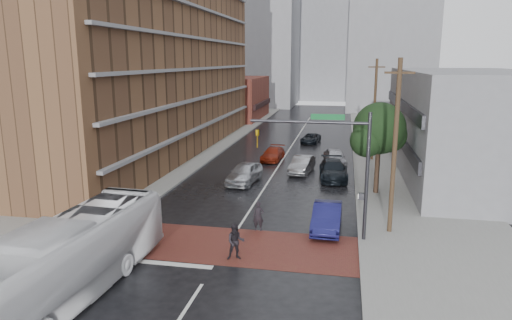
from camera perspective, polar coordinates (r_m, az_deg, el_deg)
The scene contains 24 objects.
ground at distance 24.84m, azimuth -3.90°, elevation -11.04°, with size 160.00×160.00×0.00m, color black.
crosswalk at distance 25.28m, azimuth -3.61°, elevation -10.58°, with size 14.00×5.00×0.02m, color brown.
sidewalk_west at distance 51.09m, azimuth -9.17°, elevation 1.20°, with size 9.00×90.00×0.15m, color gray.
sidewalk_east at distance 48.31m, azimuth 17.38°, elevation 0.14°, with size 9.00×90.00×0.15m, color gray.
apartment_block at distance 50.32m, azimuth -12.94°, elevation 16.82°, with size 10.00×44.00×28.00m, color brown.
storefront_west at distance 78.35m, azimuth -2.25°, elevation 7.74°, with size 8.00×16.00×7.00m, color brown.
building_east at distance 43.61m, azimuth 25.00°, elevation 4.18°, with size 11.00×26.00×9.00m, color gray.
distant_tower_west at distance 102.15m, azimuth -0.23°, elevation 15.86°, with size 18.00×16.00×32.00m, color gray.
distant_tower_east at distance 94.68m, azimuth 16.63°, elevation 16.85°, with size 16.00×14.00×36.00m, color gray.
distant_tower_center at distance 117.16m, azimuth 8.38°, elevation 13.33°, with size 12.00×10.00×24.00m, color gray.
street_tree at distance 34.50m, azimuth 15.17°, elevation 3.41°, with size 4.20×4.10×6.90m.
signal_mast at distance 25.02m, azimuth 10.50°, elevation 0.34°, with size 6.50×0.30×7.20m.
utility_pole_near at distance 26.56m, azimuth 16.96°, elevation 1.60°, with size 1.60×0.26×10.00m.
utility_pole_far at distance 46.32m, azimuth 14.58°, elevation 6.15°, with size 1.60×0.26×10.00m.
transit_bus at distance 21.06m, azimuth -22.54°, elevation -11.41°, with size 2.87×12.28×3.42m, color white.
pedestrian_a at distance 26.98m, azimuth 0.30°, elevation -7.04°, with size 0.65×0.43×1.78m, color black.
pedestrian_b at distance 23.28m, azimuth -2.55°, elevation -10.18°, with size 0.91×0.71×1.87m, color black.
car_travel_a at distance 37.22m, azimuth -1.46°, elevation -1.63°, with size 2.00×4.96×1.69m, color #B7BAC0.
car_travel_b at distance 40.82m, azimuth 5.76°, elevation -0.58°, with size 1.57×4.51×1.49m, color #929499.
car_travel_c at distance 45.78m, azimuth 2.13°, elevation 0.77°, with size 1.79×4.39×1.27m, color maroon.
suv_travel at distance 55.67m, azimuth 6.85°, elevation 2.71°, with size 1.91×4.14×1.15m, color black.
car_parked_near at distance 27.55m, azimuth 8.86°, elevation -7.04°, with size 1.63×4.69×1.54m, color #16164E.
car_parked_mid at distance 39.07m, azimuth 9.61°, elevation -1.21°, with size 2.20×5.42×1.57m, color black.
car_parked_far at distance 44.10m, azimuth 9.81°, elevation 0.34°, with size 1.87×4.64×1.58m, color #A7A7AE.
Camera 1 is at (6.00, -21.99, 9.88)m, focal length 32.00 mm.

